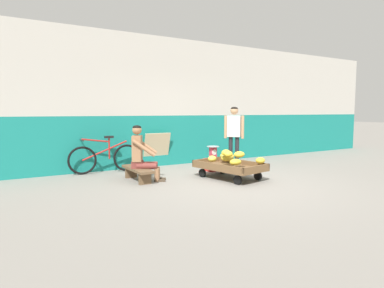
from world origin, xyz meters
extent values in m
plane|color=gray|center=(0.00, 0.00, 0.00)|extent=(80.00, 80.00, 0.00)
cube|color=#19847A|center=(0.00, 2.92, 0.66)|extent=(16.00, 0.30, 1.31)
cube|color=beige|center=(0.00, 2.92, 2.32)|extent=(16.00, 0.30, 2.01)
cube|color=brown|center=(0.25, 0.49, 0.23)|extent=(1.08, 1.56, 0.05)
cube|color=brown|center=(-0.14, 0.42, 0.31)|extent=(0.29, 1.42, 0.10)
cube|color=brown|center=(0.64, 0.56, 0.31)|extent=(0.29, 1.42, 0.10)
cube|color=brown|center=(0.13, 1.18, 0.31)|extent=(0.83, 0.19, 0.10)
cube|color=brown|center=(0.37, -0.20, 0.31)|extent=(0.83, 0.19, 0.10)
cylinder|color=black|center=(-0.15, 0.93, 0.09)|extent=(0.08, 0.19, 0.18)
cylinder|color=black|center=(0.47, 1.04, 0.09)|extent=(0.08, 0.19, 0.18)
cylinder|color=black|center=(0.03, -0.06, 0.09)|extent=(0.08, 0.19, 0.18)
cylinder|color=black|center=(0.65, 0.05, 0.09)|extent=(0.08, 0.19, 0.18)
ellipsoid|color=yellow|center=(-0.06, 0.69, 0.42)|extent=(0.30, 0.30, 0.13)
ellipsoid|color=gold|center=(0.47, 0.77, 0.42)|extent=(0.29, 0.26, 0.13)
ellipsoid|color=gold|center=(0.06, 0.06, 0.42)|extent=(0.27, 0.23, 0.13)
ellipsoid|color=gold|center=(0.62, -0.04, 0.42)|extent=(0.30, 0.27, 0.13)
ellipsoid|color=gold|center=(0.24, 0.59, 0.42)|extent=(0.28, 0.24, 0.13)
ellipsoid|color=gold|center=(0.44, 0.94, 0.42)|extent=(0.29, 0.27, 0.13)
ellipsoid|color=yellow|center=(0.14, 0.39, 0.54)|extent=(0.30, 0.29, 0.13)
ellipsoid|color=yellow|center=(0.27, 0.20, 0.55)|extent=(0.24, 0.18, 0.13)
ellipsoid|color=yellow|center=(0.17, 0.51, 0.56)|extent=(0.30, 0.29, 0.13)
cube|color=brown|center=(-1.50, 1.29, 0.24)|extent=(0.31, 1.10, 0.05)
cube|color=brown|center=(-1.49, 1.67, 0.11)|extent=(0.24, 0.08, 0.22)
cube|color=brown|center=(-1.50, 0.90, 0.11)|extent=(0.24, 0.08, 0.22)
cylinder|color=#9E704C|center=(-1.11, 1.16, 0.14)|extent=(0.10, 0.10, 0.27)
cube|color=#4C3D2D|center=(-1.05, 1.13, 0.02)|extent=(0.24, 0.19, 0.04)
cylinder|color=brown|center=(-1.28, 1.26, 0.32)|extent=(0.41, 0.31, 0.13)
cylinder|color=#9E704C|center=(-1.20, 1.01, 0.14)|extent=(0.10, 0.10, 0.27)
cube|color=#4C3D2D|center=(-1.14, 0.98, 0.02)|extent=(0.24, 0.19, 0.04)
cylinder|color=brown|center=(-1.37, 1.11, 0.32)|extent=(0.41, 0.31, 0.13)
cube|color=brown|center=(-1.50, 1.29, 0.34)|extent=(0.33, 0.35, 0.14)
cube|color=#9E704C|center=(-1.50, 1.29, 0.67)|extent=(0.32, 0.37, 0.52)
cylinder|color=#9E704C|center=(-1.26, 1.38, 0.70)|extent=(0.44, 0.30, 0.36)
cylinder|color=#9E704C|center=(-1.46, 1.03, 0.70)|extent=(0.44, 0.30, 0.36)
sphere|color=#9E704C|center=(-1.50, 1.29, 1.05)|extent=(0.19, 0.19, 0.19)
ellipsoid|color=black|center=(-1.50, 1.29, 1.10)|extent=(0.17, 0.17, 0.09)
cube|color=red|center=(0.51, 1.47, 0.15)|extent=(0.36, 0.28, 0.30)
cylinder|color=#28282D|center=(0.51, 1.47, 0.32)|extent=(0.20, 0.20, 0.03)
cube|color=#C6384C|center=(0.51, 1.47, 0.45)|extent=(0.16, 0.10, 0.24)
cylinder|color=white|center=(0.51, 1.42, 0.45)|extent=(0.13, 0.01, 0.13)
cylinder|color=#B2B5BA|center=(0.51, 1.47, 0.58)|extent=(0.30, 0.30, 0.01)
torus|color=black|center=(-2.30, 2.58, 0.32)|extent=(0.64, 0.10, 0.64)
torus|color=black|center=(-1.28, 2.49, 0.32)|extent=(0.64, 0.10, 0.64)
cylinder|color=#AD231E|center=(-1.79, 2.53, 0.52)|extent=(1.03, 0.12, 0.43)
cylinder|color=#AD231E|center=(-1.69, 2.53, 0.56)|extent=(0.04, 0.04, 0.48)
cylinder|color=#AD231E|center=(-1.99, 2.55, 0.76)|extent=(0.62, 0.09, 0.12)
cube|color=black|center=(-1.69, 2.53, 0.83)|extent=(0.21, 0.12, 0.05)
cylinder|color=black|center=(-2.30, 2.58, 0.78)|extent=(0.07, 0.48, 0.03)
cube|color=#C6B289|center=(-0.38, 2.74, 0.43)|extent=(0.70, 0.26, 0.87)
cylinder|color=#232328|center=(1.14, 1.35, 0.40)|extent=(0.10, 0.10, 0.80)
cylinder|color=#232328|center=(1.03, 1.47, 0.40)|extent=(0.10, 0.10, 0.80)
cube|color=silver|center=(1.09, 1.41, 1.06)|extent=(0.36, 0.37, 0.52)
cylinder|color=tan|center=(1.23, 1.26, 1.04)|extent=(0.07, 0.07, 0.56)
cylinder|color=tan|center=(0.95, 1.57, 1.04)|extent=(0.07, 0.07, 0.56)
sphere|color=tan|center=(1.09, 1.41, 1.44)|extent=(0.19, 0.19, 0.19)
ellipsoid|color=black|center=(1.09, 1.41, 1.49)|extent=(0.17, 0.17, 0.09)
cube|color=green|center=(0.75, 1.13, 0.12)|extent=(0.18, 0.12, 0.24)
camera|label=1|loc=(-4.08, -5.13, 1.42)|focal=31.62mm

